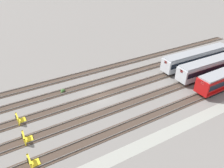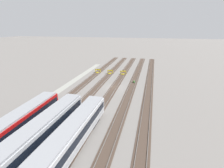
{
  "view_description": "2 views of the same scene",
  "coord_description": "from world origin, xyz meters",
  "px_view_note": "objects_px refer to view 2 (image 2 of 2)",
  "views": [
    {
      "loc": [
        -14.09,
        -29.21,
        22.68
      ],
      "look_at": [
        2.57,
        0.0,
        1.8
      ],
      "focal_mm": 35.0,
      "sensor_mm": 36.0,
      "label": 1
    },
    {
      "loc": [
        43.07,
        9.62,
        15.77
      ],
      "look_at": [
        2.57,
        0.0,
        1.8
      ],
      "focal_mm": 28.0,
      "sensor_mm": 36.0,
      "label": 2
    }
  ],
  "objects_px": {
    "subway_car_front_row_centre": "(19,123)",
    "bumper_stop_near_inner_track": "(110,72)",
    "bumper_stop_middle_track": "(123,73)",
    "bumper_stop_nearest_track": "(98,71)",
    "subway_car_front_row_left_inner": "(46,127)",
    "subway_car_front_row_right_inner": "(75,131)",
    "weed_clump": "(134,82)"
  },
  "relations": [
    {
      "from": "bumper_stop_nearest_track",
      "to": "bumper_stop_near_inner_track",
      "type": "relative_size",
      "value": 1.0
    },
    {
      "from": "subway_car_front_row_centre",
      "to": "subway_car_front_row_right_inner",
      "type": "bearing_deg",
      "value": 90.0
    },
    {
      "from": "bumper_stop_middle_track",
      "to": "weed_clump",
      "type": "bearing_deg",
      "value": 29.0
    },
    {
      "from": "subway_car_front_row_left_inner",
      "to": "weed_clump",
      "type": "distance_m",
      "value": 30.99
    },
    {
      "from": "bumper_stop_near_inner_track",
      "to": "bumper_stop_middle_track",
      "type": "relative_size",
      "value": 1.0
    },
    {
      "from": "subway_car_front_row_left_inner",
      "to": "subway_car_front_row_centre",
      "type": "height_order",
      "value": "same"
    },
    {
      "from": "subway_car_front_row_left_inner",
      "to": "weed_clump",
      "type": "xyz_separation_m",
      "value": [
        -29.55,
        9.18,
        -1.8
      ]
    },
    {
      "from": "subway_car_front_row_right_inner",
      "to": "bumper_stop_middle_track",
      "type": "bearing_deg",
      "value": 179.93
    },
    {
      "from": "weed_clump",
      "to": "subway_car_front_row_left_inner",
      "type": "bearing_deg",
      "value": -17.26
    },
    {
      "from": "subway_car_front_row_centre",
      "to": "bumper_stop_near_inner_track",
      "type": "bearing_deg",
      "value": 173.24
    },
    {
      "from": "subway_car_front_row_left_inner",
      "to": "subway_car_front_row_right_inner",
      "type": "height_order",
      "value": "same"
    },
    {
      "from": "subway_car_front_row_centre",
      "to": "bumper_stop_nearest_track",
      "type": "relative_size",
      "value": 8.98
    },
    {
      "from": "bumper_stop_middle_track",
      "to": "bumper_stop_nearest_track",
      "type": "bearing_deg",
      "value": -90.6
    },
    {
      "from": "bumper_stop_middle_track",
      "to": "weed_clump",
      "type": "distance_m",
      "value": 9.66
    },
    {
      "from": "subway_car_front_row_right_inner",
      "to": "bumper_stop_nearest_track",
      "type": "bearing_deg",
      "value": -166.67
    },
    {
      "from": "subway_car_front_row_right_inner",
      "to": "bumper_stop_near_inner_track",
      "type": "xyz_separation_m",
      "value": [
        -37.92,
        -4.5,
        -1.53
      ]
    },
    {
      "from": "bumper_stop_near_inner_track",
      "to": "weed_clump",
      "type": "distance_m",
      "value": 12.47
    },
    {
      "from": "bumper_stop_nearest_track",
      "to": "subway_car_front_row_left_inner",
      "type": "bearing_deg",
      "value": 6.84
    },
    {
      "from": "subway_car_front_row_left_inner",
      "to": "bumper_stop_nearest_track",
      "type": "distance_m",
      "value": 38.39
    },
    {
      "from": "bumper_stop_nearest_track",
      "to": "bumper_stop_near_inner_track",
      "type": "xyz_separation_m",
      "value": [
        0.17,
        4.52,
        0.0
      ]
    },
    {
      "from": "bumper_stop_nearest_track",
      "to": "bumper_stop_near_inner_track",
      "type": "distance_m",
      "value": 4.52
    },
    {
      "from": "bumper_stop_nearest_track",
      "to": "bumper_stop_middle_track",
      "type": "bearing_deg",
      "value": 89.4
    },
    {
      "from": "subway_car_front_row_centre",
      "to": "weed_clump",
      "type": "relative_size",
      "value": 19.61
    },
    {
      "from": "bumper_stop_near_inner_track",
      "to": "bumper_stop_middle_track",
      "type": "xyz_separation_m",
      "value": [
        -0.08,
        4.55,
        0.0
      ]
    },
    {
      "from": "subway_car_front_row_left_inner",
      "to": "bumper_stop_near_inner_track",
      "type": "relative_size",
      "value": 9.0
    },
    {
      "from": "subway_car_front_row_centre",
      "to": "bumper_stop_middle_track",
      "type": "bearing_deg",
      "value": 166.61
    },
    {
      "from": "subway_car_front_row_centre",
      "to": "bumper_stop_middle_track",
      "type": "distance_m",
      "value": 39.08
    },
    {
      "from": "subway_car_front_row_left_inner",
      "to": "subway_car_front_row_centre",
      "type": "distance_m",
      "value": 4.55
    },
    {
      "from": "subway_car_front_row_centre",
      "to": "bumper_stop_near_inner_track",
      "type": "relative_size",
      "value": 8.99
    },
    {
      "from": "subway_car_front_row_left_inner",
      "to": "bumper_stop_middle_track",
      "type": "xyz_separation_m",
      "value": [
        -37.99,
        4.5,
        -1.53
      ]
    },
    {
      "from": "subway_car_front_row_left_inner",
      "to": "bumper_stop_middle_track",
      "type": "relative_size",
      "value": 9.02
    },
    {
      "from": "subway_car_front_row_centre",
      "to": "bumper_stop_near_inner_track",
      "type": "xyz_separation_m",
      "value": [
        -37.92,
        4.5,
        -1.53
      ]
    }
  ]
}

